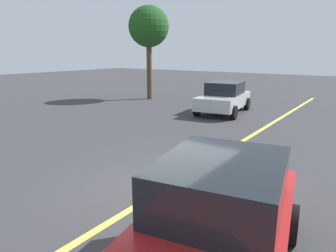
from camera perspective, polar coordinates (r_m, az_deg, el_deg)
ground_plane at (r=6.92m, az=-0.63°, el=-11.75°), size 80.00×80.00×0.00m
lane_marking_centre at (r=9.35m, az=10.24°, el=-5.08°), size 28.00×0.16×0.01m
car_red_approaching at (r=4.15m, az=9.15°, el=-17.70°), size 4.20×2.53×1.65m
car_silver_behind_van at (r=15.63m, az=10.49°, el=5.34°), size 4.21×2.49×1.54m
tree_left_verge at (r=20.04m, az=-3.65°, el=17.99°), size 2.55×2.55×5.85m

